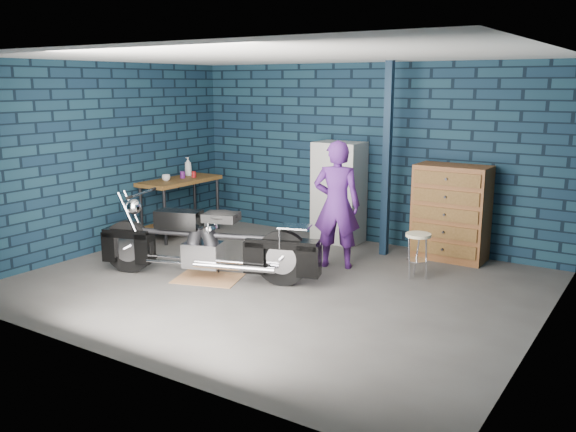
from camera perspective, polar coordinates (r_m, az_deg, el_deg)
name	(u,v)px	position (r m, az deg, el deg)	size (l,w,h in m)	color
ground	(276,284)	(7.48, -1.13, -6.39)	(6.00, 6.00, 0.00)	#504E4A
room_walls	(301,124)	(7.57, 1.18, 8.56)	(6.02, 5.01, 2.71)	#0E1F30
support_post	(387,160)	(8.60, 9.24, 5.15)	(0.10, 0.10, 2.70)	#112336
workbench	(181,207)	(9.93, -9.99, 0.84)	(0.60, 1.40, 0.91)	brown
drip_mat	(208,278)	(7.75, -7.47, -5.79)	(0.80, 0.60, 0.01)	#956441
motorcycle	(207,237)	(7.60, -7.59, -1.99)	(2.43, 0.66, 1.07)	black
person	(337,205)	(8.00, 4.58, 1.06)	(0.62, 0.40, 1.69)	#4B1D6F
storage_bin	(191,223)	(10.12, -9.10, -0.69)	(0.47, 0.34, 0.29)	gray
locker	(339,193)	(9.32, 4.75, 2.20)	(0.72, 0.51, 1.54)	beige
tool_chest	(451,213)	(8.67, 14.99, 0.31)	(0.99, 0.55, 1.31)	brown
shop_stool	(417,256)	(7.80, 12.02, -3.67)	(0.32, 0.32, 0.57)	beige
cup_a	(166,178)	(9.68, -11.33, 3.53)	(0.13, 0.13, 0.10)	beige
mug_purple	(183,175)	(9.92, -9.83, 3.83)	(0.08, 0.08, 0.11)	#501862
mug_red	(194,174)	(9.96, -8.81, 3.87)	(0.07, 0.07, 0.10)	maroon
bottle	(188,166)	(10.16, -9.33, 4.60)	(0.12, 0.12, 0.31)	gray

